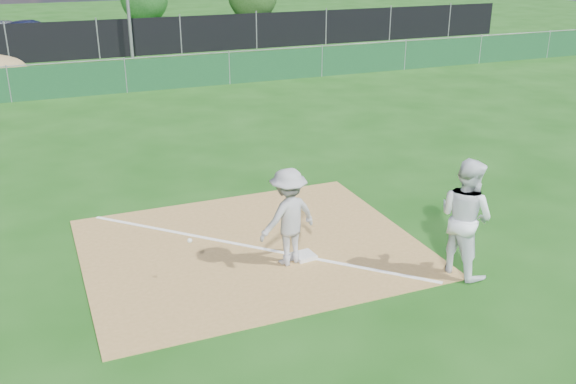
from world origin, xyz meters
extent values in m
plane|color=#12420E|center=(0.00, 10.00, 0.00)|extent=(90.00, 90.00, 0.00)
cube|color=olive|center=(0.00, 1.00, 0.01)|extent=(6.00, 5.00, 0.02)
cube|color=white|center=(0.00, 1.00, 0.03)|extent=(5.01, 5.01, 0.01)
cube|color=#103B1D|center=(0.00, 15.00, 0.60)|extent=(44.00, 0.05, 1.20)
cube|color=black|center=(0.00, 23.00, 0.90)|extent=(46.00, 0.04, 1.80)
cube|color=black|center=(0.00, 28.00, 0.01)|extent=(46.00, 9.00, 0.01)
cube|color=silver|center=(0.73, 0.23, 0.06)|extent=(0.39, 0.39, 0.07)
imported|color=#A5A5A7|center=(0.40, 0.19, 0.89)|extent=(1.25, 0.92, 1.73)
sphere|color=white|center=(-1.33, 0.18, 0.76)|extent=(0.08, 0.08, 0.08)
imported|color=white|center=(3.00, -1.22, 1.02)|extent=(0.98, 1.14, 2.04)
imported|color=#B4B5BC|center=(-4.03, 27.90, 0.77)|extent=(4.49, 1.81, 1.53)
imported|color=black|center=(-2.86, 27.28, 0.71)|extent=(4.47, 3.10, 1.40)
imported|color=black|center=(5.85, 26.54, 0.66)|extent=(4.83, 3.28, 1.30)
cylinder|color=#382316|center=(4.46, 34.87, 0.52)|extent=(0.24, 0.24, 1.04)
cylinder|color=#382316|center=(11.37, 33.10, 0.56)|extent=(0.24, 0.24, 1.12)
camera|label=1|loc=(-3.42, -9.10, 5.30)|focal=40.00mm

